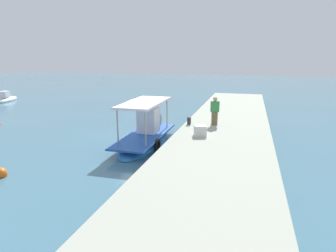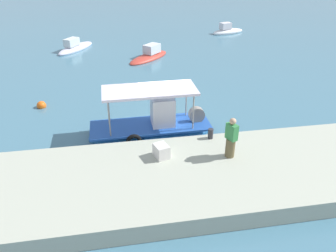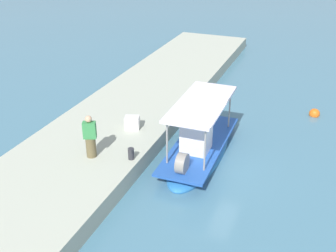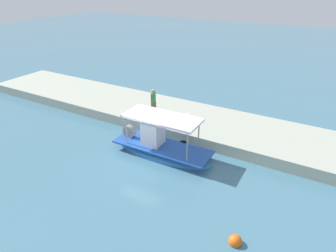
{
  "view_description": "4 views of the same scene",
  "coord_description": "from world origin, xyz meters",
  "px_view_note": "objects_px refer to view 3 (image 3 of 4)",
  "views": [
    {
      "loc": [
        -15.68,
        -6.26,
        4.96
      ],
      "look_at": [
        -1.01,
        -2.07,
        1.22
      ],
      "focal_mm": 30.88,
      "sensor_mm": 36.0,
      "label": 1
    },
    {
      "loc": [
        -2.38,
        -15.13,
        8.41
      ],
      "look_at": [
        -0.16,
        -2.12,
        1.23
      ],
      "focal_mm": 35.57,
      "sensor_mm": 36.0,
      "label": 2
    },
    {
      "loc": [
        14.25,
        3.81,
        9.19
      ],
      "look_at": [
        -0.71,
        -2.08,
        1.16
      ],
      "focal_mm": 44.95,
      "sensor_mm": 36.0,
      "label": 3
    },
    {
      "loc": [
        -8.66,
        12.35,
        9.52
      ],
      "look_at": [
        -0.29,
        -2.21,
        1.07
      ],
      "focal_mm": 31.79,
      "sensor_mm": 36.0,
      "label": 4
    }
  ],
  "objects_px": {
    "main_fishing_boat": "(199,147)",
    "marker_buoy": "(314,114)",
    "mooring_bollard": "(131,154)",
    "cargo_crate": "(132,123)",
    "fisherman_near_bollard": "(90,138)"
  },
  "relations": [
    {
      "from": "cargo_crate",
      "to": "marker_buoy",
      "type": "distance_m",
      "value": 9.62
    },
    {
      "from": "mooring_bollard",
      "to": "marker_buoy",
      "type": "height_order",
      "value": "mooring_bollard"
    },
    {
      "from": "cargo_crate",
      "to": "main_fishing_boat",
      "type": "bearing_deg",
      "value": 89.31
    },
    {
      "from": "main_fishing_boat",
      "to": "cargo_crate",
      "type": "bearing_deg",
      "value": -90.69
    },
    {
      "from": "mooring_bollard",
      "to": "cargo_crate",
      "type": "bearing_deg",
      "value": -155.0
    },
    {
      "from": "mooring_bollard",
      "to": "marker_buoy",
      "type": "xyz_separation_m",
      "value": [
        -8.44,
        6.31,
        -0.86
      ]
    },
    {
      "from": "main_fishing_boat",
      "to": "cargo_crate",
      "type": "height_order",
      "value": "main_fishing_boat"
    },
    {
      "from": "main_fishing_boat",
      "to": "marker_buoy",
      "type": "height_order",
      "value": "main_fishing_boat"
    },
    {
      "from": "fisherman_near_bollard",
      "to": "mooring_bollard",
      "type": "xyz_separation_m",
      "value": [
        -0.37,
        1.54,
        -0.56
      ]
    },
    {
      "from": "mooring_bollard",
      "to": "cargo_crate",
      "type": "distance_m",
      "value": 2.66
    },
    {
      "from": "mooring_bollard",
      "to": "cargo_crate",
      "type": "xyz_separation_m",
      "value": [
        -2.41,
        -1.12,
        0.05
      ]
    },
    {
      "from": "main_fishing_boat",
      "to": "fisherman_near_bollard",
      "type": "bearing_deg",
      "value": -52.35
    },
    {
      "from": "mooring_bollard",
      "to": "cargo_crate",
      "type": "relative_size",
      "value": 0.72
    },
    {
      "from": "fisherman_near_bollard",
      "to": "cargo_crate",
      "type": "bearing_deg",
      "value": 171.5
    },
    {
      "from": "cargo_crate",
      "to": "marker_buoy",
      "type": "relative_size",
      "value": 1.18
    }
  ]
}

